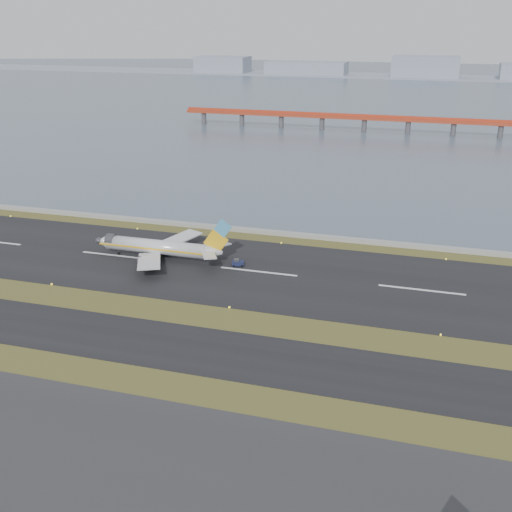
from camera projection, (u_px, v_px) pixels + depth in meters
The scene contains 10 objects.
ground at pixel (218, 323), 134.44m from camera, with size 1000.00×1000.00×0.00m, color #3C4719.
apron_strip at pixel (76, 499), 85.10m from camera, with size 1000.00×50.00×0.10m, color #2A2A2C.
taxiway_strip at pixel (196, 349), 123.67m from camera, with size 1000.00×18.00×0.10m, color black.
runway_strip at pixel (259, 272), 161.33m from camera, with size 1000.00×45.00×0.10m, color black.
seawall at pixel (288, 234), 188.08m from camera, with size 1000.00×2.50×1.00m, color gray.
bay_water at pixel (403, 93), 547.00m from camera, with size 1400.00×800.00×1.30m, color #4B596B.
red_pier at pixel (409, 120), 350.68m from camera, with size 260.00×5.00×10.20m.
far_shoreline at pixel (429, 72), 684.68m from camera, with size 1400.00×80.00×60.50m.
airliner at pixel (161, 247), 168.26m from camera, with size 38.52×32.89×12.80m.
pushback_tug at pixel (238, 263), 164.66m from camera, with size 3.42×2.56×1.95m.
Camera 1 is at (42.81, -113.56, 60.08)m, focal length 45.00 mm.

